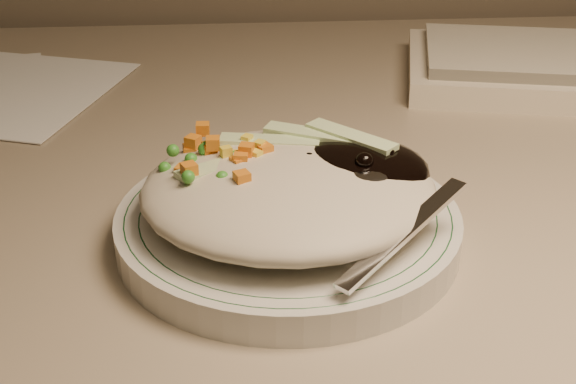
{
  "coord_description": "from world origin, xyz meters",
  "views": [
    {
      "loc": [
        -0.08,
        0.75,
        1.02
      ],
      "look_at": [
        -0.04,
        1.21,
        0.78
      ],
      "focal_mm": 50.0,
      "sensor_mm": 36.0,
      "label": 1
    }
  ],
  "objects": [
    {
      "name": "plate_rim",
      "position": [
        -0.04,
        1.21,
        0.76
      ],
      "size": [
        0.22,
        0.22,
        0.0
      ],
      "color": "#144723",
      "rests_on": "plate"
    },
    {
      "name": "plate",
      "position": [
        -0.04,
        1.21,
        0.75
      ],
      "size": [
        0.23,
        0.23,
        0.02
      ],
      "primitive_type": "cylinder",
      "color": "beige",
      "rests_on": "desk"
    },
    {
      "name": "desk",
      "position": [
        0.0,
        1.38,
        0.54
      ],
      "size": [
        1.4,
        0.7,
        0.74
      ],
      "color": "gray",
      "rests_on": "ground"
    },
    {
      "name": "meal",
      "position": [
        -0.04,
        1.21,
        0.78
      ],
      "size": [
        0.21,
        0.19,
        0.05
      ],
      "color": "#AEA38D",
      "rests_on": "plate"
    }
  ]
}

